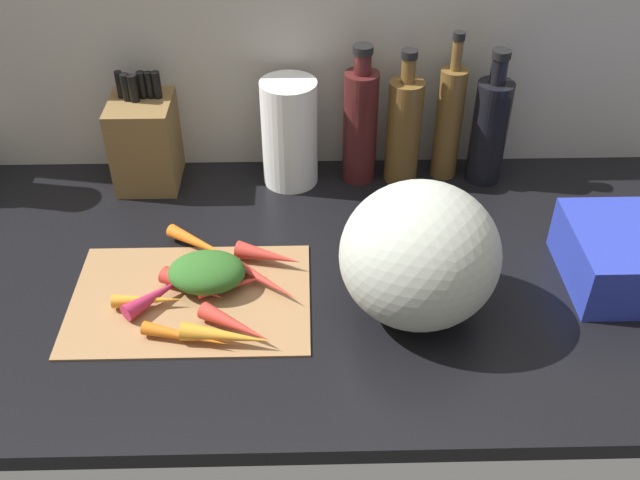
{
  "coord_description": "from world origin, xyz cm",
  "views": [
    {
      "loc": [
        3.19,
        -101.13,
        84.95
      ],
      "look_at": [
        5.35,
        -9.66,
        13.86
      ],
      "focal_mm": 40.49,
      "sensor_mm": 36.0,
      "label": 1
    }
  ],
  "objects_px": {
    "cutting_board": "(191,297)",
    "carrot_9": "(193,286)",
    "carrot_7": "(263,280)",
    "carrot_5": "(268,256)",
    "carrot_8": "(148,300)",
    "bottle_2": "(449,121)",
    "carrot_2": "(156,295)",
    "paper_towel_roll": "(290,133)",
    "bottle_1": "(404,129)",
    "winter_squash": "(420,255)",
    "carrot_4": "(235,325)",
    "bottle_0": "(360,124)",
    "carrot_1": "(203,245)",
    "carrot_3": "(233,284)",
    "bottle_3": "(490,129)",
    "carrot_0": "(227,336)",
    "carrot_6": "(186,336)",
    "knife_block": "(146,140)"
  },
  "relations": [
    {
      "from": "carrot_0",
      "to": "winter_squash",
      "type": "bearing_deg",
      "value": 13.91
    },
    {
      "from": "winter_squash",
      "to": "cutting_board",
      "type": "bearing_deg",
      "value": 174.45
    },
    {
      "from": "carrot_5",
      "to": "bottle_1",
      "type": "height_order",
      "value": "bottle_1"
    },
    {
      "from": "winter_squash",
      "to": "bottle_3",
      "type": "xyz_separation_m",
      "value": [
        0.2,
        0.41,
        -0.0
      ]
    },
    {
      "from": "bottle_0",
      "to": "cutting_board",
      "type": "bearing_deg",
      "value": -129.54
    },
    {
      "from": "carrot_4",
      "to": "paper_towel_roll",
      "type": "distance_m",
      "value": 0.48
    },
    {
      "from": "cutting_board",
      "to": "carrot_9",
      "type": "relative_size",
      "value": 3.3
    },
    {
      "from": "bottle_2",
      "to": "winter_squash",
      "type": "bearing_deg",
      "value": -105.26
    },
    {
      "from": "carrot_5",
      "to": "knife_block",
      "type": "height_order",
      "value": "knife_block"
    },
    {
      "from": "carrot_1",
      "to": "carrot_2",
      "type": "relative_size",
      "value": 1.29
    },
    {
      "from": "carrot_1",
      "to": "knife_block",
      "type": "height_order",
      "value": "knife_block"
    },
    {
      "from": "carrot_4",
      "to": "bottle_0",
      "type": "relative_size",
      "value": 0.45
    },
    {
      "from": "carrot_5",
      "to": "carrot_6",
      "type": "distance_m",
      "value": 0.23
    },
    {
      "from": "carrot_2",
      "to": "paper_towel_roll",
      "type": "relative_size",
      "value": 0.54
    },
    {
      "from": "winter_squash",
      "to": "paper_towel_roll",
      "type": "bearing_deg",
      "value": 117.13
    },
    {
      "from": "carrot_7",
      "to": "carrot_5",
      "type": "bearing_deg",
      "value": 82.91
    },
    {
      "from": "carrot_6",
      "to": "bottle_3",
      "type": "distance_m",
      "value": 0.76
    },
    {
      "from": "carrot_3",
      "to": "carrot_5",
      "type": "relative_size",
      "value": 1.05
    },
    {
      "from": "carrot_1",
      "to": "carrot_9",
      "type": "bearing_deg",
      "value": -92.06
    },
    {
      "from": "carrot_0",
      "to": "bottle_0",
      "type": "xyz_separation_m",
      "value": [
        0.24,
        0.5,
        0.11
      ]
    },
    {
      "from": "carrot_0",
      "to": "bottle_2",
      "type": "xyz_separation_m",
      "value": [
        0.43,
        0.51,
        0.1
      ]
    },
    {
      "from": "bottle_3",
      "to": "winter_squash",
      "type": "bearing_deg",
      "value": -115.88
    },
    {
      "from": "cutting_board",
      "to": "carrot_8",
      "type": "distance_m",
      "value": 0.07
    },
    {
      "from": "carrot_2",
      "to": "bottle_0",
      "type": "relative_size",
      "value": 0.41
    },
    {
      "from": "cutting_board",
      "to": "carrot_1",
      "type": "relative_size",
      "value": 2.58
    },
    {
      "from": "carrot_0",
      "to": "carrot_3",
      "type": "xyz_separation_m",
      "value": [
        0.0,
        0.13,
        -0.0
      ]
    },
    {
      "from": "carrot_4",
      "to": "carrot_8",
      "type": "bearing_deg",
      "value": 156.85
    },
    {
      "from": "carrot_8",
      "to": "carrot_9",
      "type": "bearing_deg",
      "value": 22.68
    },
    {
      "from": "carrot_9",
      "to": "carrot_2",
      "type": "bearing_deg",
      "value": -160.9
    },
    {
      "from": "carrot_6",
      "to": "carrot_9",
      "type": "xyz_separation_m",
      "value": [
        -0.0,
        0.12,
        0.0
      ]
    },
    {
      "from": "carrot_4",
      "to": "carrot_7",
      "type": "height_order",
      "value": "carrot_4"
    },
    {
      "from": "bottle_1",
      "to": "carrot_7",
      "type": "bearing_deg",
      "value": -128.53
    },
    {
      "from": "carrot_2",
      "to": "carrot_6",
      "type": "height_order",
      "value": "carrot_2"
    },
    {
      "from": "carrot_9",
      "to": "cutting_board",
      "type": "bearing_deg",
      "value": -122.79
    },
    {
      "from": "cutting_board",
      "to": "bottle_2",
      "type": "xyz_separation_m",
      "value": [
        0.5,
        0.39,
        0.12
      ]
    },
    {
      "from": "carrot_0",
      "to": "carrot_4",
      "type": "height_order",
      "value": "carrot_0"
    },
    {
      "from": "carrot_5",
      "to": "bottle_2",
      "type": "distance_m",
      "value": 0.49
    },
    {
      "from": "carrot_2",
      "to": "carrot_8",
      "type": "relative_size",
      "value": 1.04
    },
    {
      "from": "carrot_1",
      "to": "carrot_2",
      "type": "bearing_deg",
      "value": -114.82
    },
    {
      "from": "carrot_4",
      "to": "paper_towel_roll",
      "type": "xyz_separation_m",
      "value": [
        0.09,
        0.46,
        0.09
      ]
    },
    {
      "from": "bottle_1",
      "to": "bottle_2",
      "type": "distance_m",
      "value": 0.1
    },
    {
      "from": "winter_squash",
      "to": "paper_towel_roll",
      "type": "relative_size",
      "value": 1.14
    },
    {
      "from": "carrot_2",
      "to": "paper_towel_roll",
      "type": "xyz_separation_m",
      "value": [
        0.23,
        0.39,
        0.09
      ]
    },
    {
      "from": "carrot_3",
      "to": "bottle_0",
      "type": "relative_size",
      "value": 0.43
    },
    {
      "from": "carrot_3",
      "to": "carrot_7",
      "type": "distance_m",
      "value": 0.05
    },
    {
      "from": "bottle_1",
      "to": "winter_squash",
      "type": "bearing_deg",
      "value": -93.11
    },
    {
      "from": "carrot_6",
      "to": "bottle_1",
      "type": "relative_size",
      "value": 0.5
    },
    {
      "from": "carrot_7",
      "to": "carrot_8",
      "type": "bearing_deg",
      "value": -165.97
    },
    {
      "from": "bottle_1",
      "to": "bottle_0",
      "type": "bearing_deg",
      "value": 176.52
    },
    {
      "from": "carrot_2",
      "to": "paper_towel_roll",
      "type": "distance_m",
      "value": 0.46
    }
  ]
}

